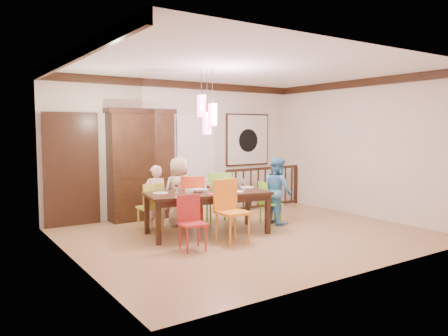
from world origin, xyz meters
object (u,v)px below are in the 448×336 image
chair_far_left (150,203)px  person_end_right (278,190)px  chair_end_right (271,200)px  balustrade (265,186)px  person_far_mid (179,191)px  china_hutch (141,164)px  dining_table (207,196)px  person_far_left (156,197)px

chair_far_left → person_end_right: 2.49m
chair_end_right → person_end_right: bearing=-90.8°
chair_end_right → chair_far_left: bearing=85.7°
person_end_right → balustrade: bearing=-21.8°
chair_far_left → chair_end_right: size_ratio=1.06×
balustrade → person_end_right: (-0.94, -1.54, 0.16)m
balustrade → person_far_mid: 2.71m
china_hutch → balustrade: 3.08m
balustrade → person_end_right: person_end_right is taller
china_hutch → person_far_mid: china_hutch is taller
dining_table → chair_end_right: size_ratio=2.74×
person_far_left → person_far_mid: bearing=-160.8°
person_end_right → person_far_mid: bearing=71.0°
dining_table → person_far_left: size_ratio=1.91×
dining_table → chair_end_right: 1.48m
person_end_right → chair_end_right: bearing=83.6°
china_hutch → person_end_right: (2.05, -1.89, -0.48)m
dining_table → person_far_left: 1.03m
chair_far_left → chair_end_right: (2.20, -0.78, -0.03)m
chair_far_left → person_far_mid: person_far_mid is taller
chair_far_left → person_far_mid: (0.65, 0.10, 0.16)m
chair_far_left → chair_end_right: bearing=161.7°
dining_table → person_end_right: 1.60m
chair_end_right → person_far_mid: person_far_mid is taller
person_far_mid → dining_table: bearing=96.5°
china_hutch → balustrade: china_hutch is taller
chair_far_left → person_far_mid: size_ratio=0.67×
chair_end_right → dining_table: bearing=105.9°
chair_end_right → person_far_left: person_far_left is taller
dining_table → china_hutch: (-0.44, 1.87, 0.47)m
chair_far_left → person_end_right: person_end_right is taller
chair_far_left → person_far_left: person_far_left is taller
chair_far_left → person_far_left: 0.17m
dining_table → chair_end_right: bearing=11.4°
china_hutch → person_end_right: size_ratio=1.73×
dining_table → person_far_left: (-0.61, 0.83, -0.07)m
person_far_mid → chair_end_right: bearing=151.4°
china_hutch → person_far_left: size_ratio=1.90×
person_far_left → person_end_right: bearing=170.9°
balustrade → person_far_mid: (-2.63, -0.62, 0.16)m
china_hutch → person_end_right: china_hutch is taller
chair_end_right → balustrade: size_ratio=0.36×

